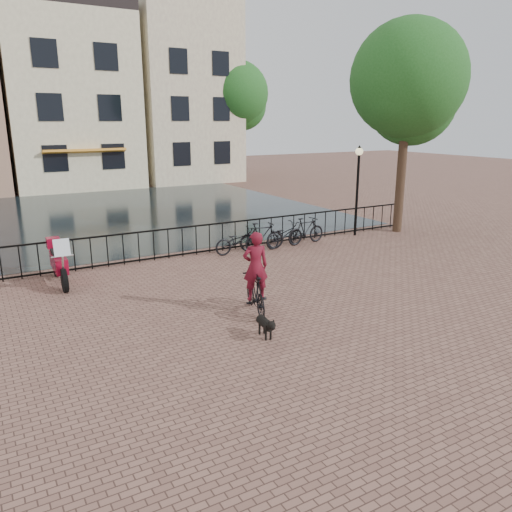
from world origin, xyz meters
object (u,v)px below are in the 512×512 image
dog (265,326)px  motorcycle (58,258)px  cyclist (255,277)px  lamp_post (358,176)px

dog → motorcycle: (-3.18, 5.93, 0.51)m
cyclist → dog: (-0.53, -1.34, -0.63)m
dog → cyclist: bearing=75.3°
lamp_post → dog: 10.65m
lamp_post → motorcycle: bearing=-176.8°
lamp_post → motorcycle: lamp_post is taller
lamp_post → motorcycle: size_ratio=1.62×
lamp_post → motorcycle: 11.42m
cyclist → motorcycle: cyclist is taller
cyclist → dog: 1.57m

